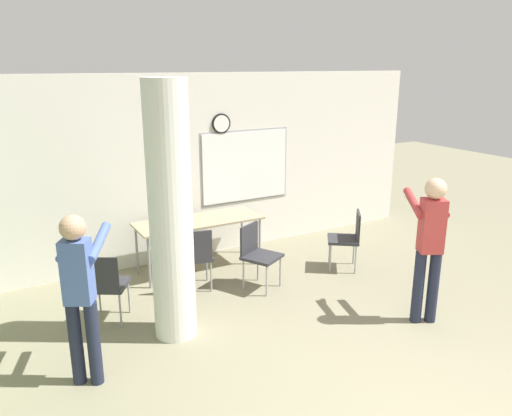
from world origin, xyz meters
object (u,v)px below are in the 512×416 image
at_px(chair_table_left, 196,254).
at_px(person_playing_side, 430,239).
at_px(chair_table_front, 257,252).
at_px(chair_mid_room, 348,236).
at_px(folding_table, 199,223).
at_px(chair_near_pillar, 106,283).
at_px(person_watching_back, 80,287).
at_px(bottle_on_table, 165,217).

height_order(chair_table_left, person_playing_side, person_playing_side).
bearing_deg(chair_table_front, chair_table_left, 156.97).
distance_m(chair_mid_room, person_playing_side, 1.75).
distance_m(folding_table, chair_near_pillar, 1.85).
relative_size(chair_table_front, chair_table_left, 1.00).
bearing_deg(person_watching_back, bottle_on_table, 53.23).
relative_size(chair_table_front, chair_near_pillar, 1.00).
bearing_deg(bottle_on_table, chair_table_front, -46.40).
height_order(bottle_on_table, chair_near_pillar, bottle_on_table).
relative_size(chair_mid_room, chair_table_left, 1.00).
xyz_separation_m(chair_table_front, person_playing_side, (1.25, -1.75, 0.51)).
bearing_deg(person_watching_back, chair_near_pillar, 67.37).
bearing_deg(person_playing_side, chair_table_front, 125.49).
bearing_deg(folding_table, bottle_on_table, 177.82).
bearing_deg(folding_table, chair_mid_room, -28.96).
relative_size(person_playing_side, person_watching_back, 1.03).
bearing_deg(person_playing_side, folding_table, 121.82).
height_order(folding_table, chair_near_pillar, chair_near_pillar).
distance_m(chair_mid_room, chair_near_pillar, 3.47).
distance_m(bottle_on_table, chair_mid_room, 2.65).
distance_m(chair_mid_room, person_watching_back, 4.04).
bearing_deg(person_watching_back, chair_table_left, 38.96).
relative_size(bottle_on_table, chair_mid_room, 0.33).
bearing_deg(chair_table_left, folding_table, 63.09).
height_order(chair_table_left, person_watching_back, person_watching_back).
relative_size(bottle_on_table, chair_table_left, 0.33).
xyz_separation_m(chair_mid_room, chair_table_front, (-1.47, 0.09, 0.00)).
xyz_separation_m(bottle_on_table, chair_table_left, (0.17, -0.66, -0.36)).
xyz_separation_m(chair_table_left, person_watching_back, (-1.68, -1.36, 0.47)).
xyz_separation_m(bottle_on_table, chair_table_front, (0.93, -0.98, -0.36)).
relative_size(chair_mid_room, chair_table_front, 1.00).
bearing_deg(chair_mid_room, chair_table_left, 169.42).
distance_m(person_playing_side, person_watching_back, 3.75).
xyz_separation_m(chair_mid_room, person_watching_back, (-3.90, -0.94, 0.47)).
bearing_deg(chair_mid_room, bottle_on_table, 155.94).
height_order(chair_mid_room, person_watching_back, person_watching_back).
bearing_deg(person_playing_side, person_watching_back, 169.03).
bearing_deg(chair_near_pillar, person_watching_back, -112.63).
bearing_deg(chair_table_front, folding_table, 114.31).
bearing_deg(bottle_on_table, person_playing_side, -51.38).
bearing_deg(folding_table, person_playing_side, -58.18).
bearing_deg(person_watching_back, folding_table, 44.89).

